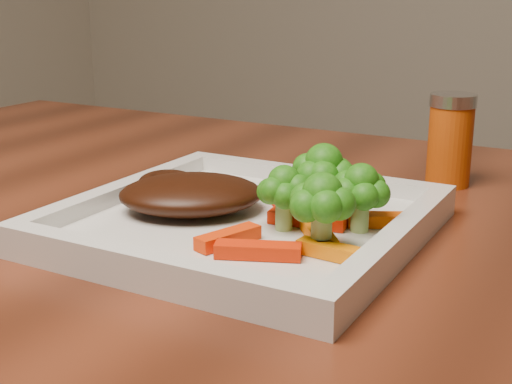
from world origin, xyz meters
The scene contains 14 objects.
plate centered at (-0.16, 0.12, 0.76)m, with size 0.27×0.27×0.01m, color silver.
steak centered at (-0.21, 0.12, 0.78)m, with size 0.12×0.09×0.03m, color black.
broccoli_0 centered at (-0.11, 0.16, 0.80)m, with size 0.06×0.06×0.07m, color #187012, non-canonical shape.
broccoli_1 centered at (-0.07, 0.14, 0.79)m, with size 0.05×0.05×0.06m, color #246F12, non-canonical shape.
broccoli_2 centered at (-0.08, 0.09, 0.79)m, with size 0.05×0.05×0.06m, color #1F6210, non-canonical shape.
broccoli_3 centered at (-0.12, 0.11, 0.79)m, with size 0.05×0.05×0.06m, color #327914, non-canonical shape.
carrot_0 centered at (-0.11, 0.05, 0.77)m, with size 0.06×0.02×0.01m, color red.
carrot_1 centered at (-0.07, 0.08, 0.77)m, with size 0.05×0.01×0.01m, color orange.
carrot_2 centered at (-0.14, 0.06, 0.77)m, with size 0.05×0.01×0.01m, color red.
carrot_3 centered at (-0.06, 0.16, 0.77)m, with size 0.06×0.01×0.01m, color #DF4A03.
carrot_4 centered at (-0.14, 0.18, 0.77)m, with size 0.05×0.01×0.01m, color red.
carrot_5 centered at (-0.09, 0.10, 0.77)m, with size 0.06×0.02×0.01m, color #F06403.
carrot_6 centered at (-0.11, 0.13, 0.77)m, with size 0.06×0.02×0.01m, color red.
spice_shaker centered at (-0.06, 0.35, 0.80)m, with size 0.04×0.04×0.09m, color #AB3F09.
Camera 1 is at (0.11, -0.35, 0.95)m, focal length 50.00 mm.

